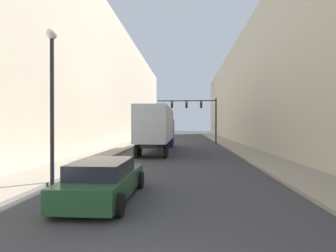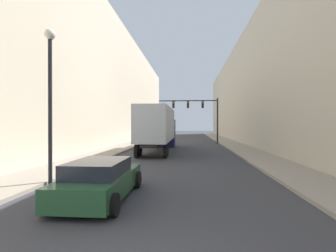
% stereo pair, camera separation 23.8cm
% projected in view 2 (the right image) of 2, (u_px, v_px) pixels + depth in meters
% --- Properties ---
extents(sidewalk_right, '(2.73, 80.00, 0.15)m').
position_uv_depth(sidewalk_right, '(231.00, 144.00, 32.22)').
color(sidewalk_right, gray).
rests_on(sidewalk_right, ground).
extents(sidewalk_left, '(2.73, 80.00, 0.15)m').
position_uv_depth(sidewalk_left, '(133.00, 144.00, 33.23)').
color(sidewalk_left, gray).
rests_on(sidewalk_left, ground).
extents(building_right, '(6.00, 80.00, 13.85)m').
position_uv_depth(building_right, '(268.00, 88.00, 31.83)').
color(building_right, '#BCB29E').
rests_on(building_right, ground).
extents(building_left, '(6.00, 80.00, 15.46)m').
position_uv_depth(building_left, '(99.00, 84.00, 33.55)').
color(building_left, beige).
rests_on(building_left, ground).
extents(semi_truck, '(2.44, 12.50, 3.94)m').
position_uv_depth(semi_truck, '(159.00, 127.00, 24.36)').
color(semi_truck, '#B2B7C1').
rests_on(semi_truck, ground).
extents(sedan_car, '(2.07, 4.54, 1.31)m').
position_uv_depth(sedan_car, '(100.00, 180.00, 8.72)').
color(sedan_car, '#234C2D').
rests_on(sedan_car, ground).
extents(traffic_signal_gantry, '(7.77, 0.35, 5.92)m').
position_uv_depth(traffic_signal_gantry, '(200.00, 111.00, 34.25)').
color(traffic_signal_gantry, black).
rests_on(traffic_signal_gantry, ground).
extents(street_lamp, '(0.44, 0.44, 6.37)m').
position_uv_depth(street_lamp, '(50.00, 84.00, 10.63)').
color(street_lamp, black).
rests_on(street_lamp, ground).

